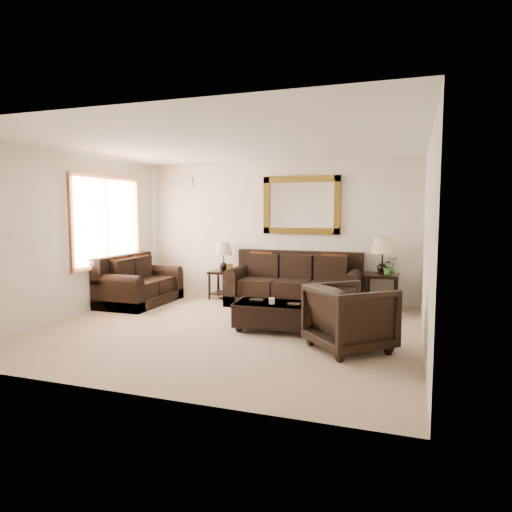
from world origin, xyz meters
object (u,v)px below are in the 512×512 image
at_px(sofa, 295,286).
at_px(armchair, 350,314).
at_px(loveseat, 137,286).
at_px(end_table_left, 224,262).
at_px(coffee_table, 276,313).
at_px(end_table_right, 382,263).

bearing_deg(sofa, armchair, -61.44).
xyz_separation_m(loveseat, armchair, (4.17, -1.62, 0.12)).
height_order(end_table_left, coffee_table, end_table_left).
relative_size(sofa, coffee_table, 1.94).
relative_size(loveseat, coffee_table, 1.32).
bearing_deg(loveseat, sofa, -73.87).
relative_size(end_table_right, armchair, 1.40).
distance_m(end_table_right, coffee_table, 2.47).
xyz_separation_m(loveseat, end_table_left, (1.34, 1.00, 0.39)).
relative_size(end_table_left, armchair, 1.22).
bearing_deg(armchair, sofa, -12.96).
height_order(sofa, end_table_right, end_table_right).
relative_size(sofa, loveseat, 1.48).
xyz_separation_m(end_table_left, end_table_right, (3.04, -0.04, 0.11)).
bearing_deg(end_table_right, sofa, -174.78).
bearing_deg(end_table_right, armchair, -94.70).
xyz_separation_m(loveseat, end_table_right, (4.38, 0.96, 0.50)).
distance_m(sofa, armchair, 2.78).
bearing_deg(sofa, coffee_table, -84.02).
bearing_deg(end_table_left, armchair, -42.76).
xyz_separation_m(sofa, coffee_table, (0.19, -1.85, -0.10)).
bearing_deg(coffee_table, end_table_right, 53.12).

